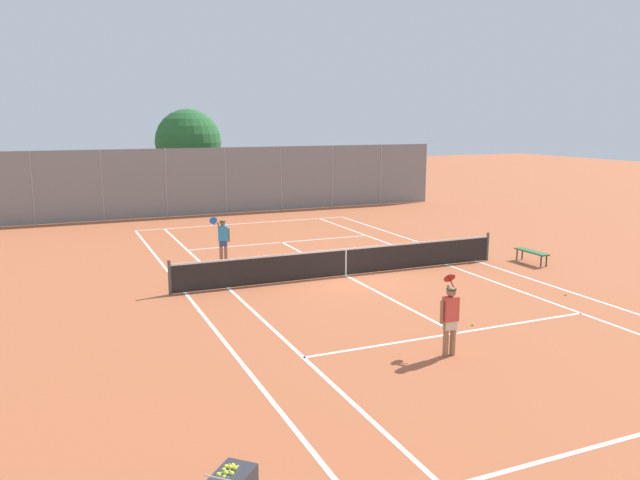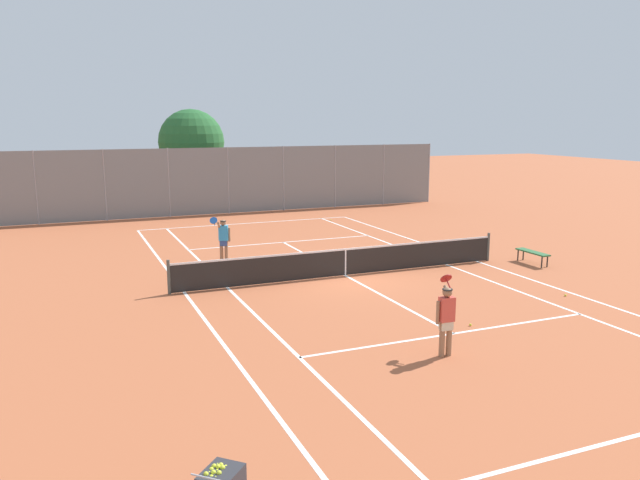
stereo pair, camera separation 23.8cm
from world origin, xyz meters
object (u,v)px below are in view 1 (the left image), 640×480
at_px(loose_tennis_ball_2, 473,324).
at_px(loose_tennis_ball_3, 222,238).
at_px(player_far_left, 223,238).
at_px(tree_behind_left, 190,145).
at_px(loose_tennis_ball_0, 250,259).
at_px(courtside_bench, 532,252).
at_px(loose_tennis_ball_1, 329,220).
at_px(tennis_net, 346,261).
at_px(loose_tennis_ball_4, 566,295).
at_px(player_near_side, 450,316).

relative_size(loose_tennis_ball_2, loose_tennis_ball_3, 1.00).
bearing_deg(player_far_left, tree_behind_left, 82.33).
xyz_separation_m(player_far_left, loose_tennis_ball_2, (4.06, -9.75, -0.89)).
bearing_deg(loose_tennis_ball_2, loose_tennis_ball_0, 107.24).
height_order(courtside_bench, tree_behind_left, tree_behind_left).
distance_m(loose_tennis_ball_0, courtside_bench, 10.57).
bearing_deg(player_far_left, loose_tennis_ball_1, 44.05).
height_order(tennis_net, tree_behind_left, tree_behind_left).
relative_size(player_far_left, courtside_bench, 1.18).
xyz_separation_m(loose_tennis_ball_2, loose_tennis_ball_4, (4.33, 1.18, 0.00)).
bearing_deg(loose_tennis_ball_1, courtside_bench, -76.83).
distance_m(loose_tennis_ball_0, loose_tennis_ball_4, 11.29).
height_order(loose_tennis_ball_4, courtside_bench, courtside_bench).
xyz_separation_m(loose_tennis_ball_1, tree_behind_left, (-5.55, 8.12, 3.75)).
distance_m(player_near_side, loose_tennis_ball_2, 2.48).
distance_m(player_far_left, loose_tennis_ball_4, 12.02).
bearing_deg(player_far_left, loose_tennis_ball_3, 76.25).
relative_size(player_near_side, tree_behind_left, 0.30).
bearing_deg(loose_tennis_ball_1, loose_tennis_ball_3, -157.27).
height_order(player_far_left, loose_tennis_ball_2, player_far_left).
xyz_separation_m(player_near_side, loose_tennis_ball_0, (-1.24, 11.23, -0.89)).
xyz_separation_m(player_near_side, courtside_bench, (8.20, 6.50, -0.52)).
xyz_separation_m(loose_tennis_ball_0, courtside_bench, (9.44, -4.73, 0.38)).
bearing_deg(loose_tennis_ball_1, loose_tennis_ball_0, -131.83).
distance_m(player_far_left, loose_tennis_ball_0, 1.37).
bearing_deg(player_far_left, tennis_net, -47.88).
xyz_separation_m(player_far_left, tree_behind_left, (2.09, 15.51, 2.86)).
xyz_separation_m(player_near_side, tree_behind_left, (-0.19, 26.74, 2.86)).
relative_size(player_near_side, loose_tennis_ball_0, 26.88).
bearing_deg(courtside_bench, loose_tennis_ball_0, 153.40).
height_order(loose_tennis_ball_1, loose_tennis_ball_4, same).
distance_m(loose_tennis_ball_3, loose_tennis_ball_4, 15.08).
distance_m(player_far_left, courtside_bench, 11.50).
xyz_separation_m(loose_tennis_ball_1, courtside_bench, (2.83, -12.11, 0.38)).
xyz_separation_m(player_far_left, loose_tennis_ball_4, (8.39, -8.56, -0.89)).
bearing_deg(loose_tennis_ball_3, tennis_net, -75.38).
bearing_deg(player_near_side, courtside_bench, 38.42).
distance_m(loose_tennis_ball_1, loose_tennis_ball_2, 17.51).
distance_m(player_far_left, tree_behind_left, 15.91).
distance_m(player_far_left, loose_tennis_ball_1, 10.67).
bearing_deg(tennis_net, loose_tennis_ball_0, 121.87).
relative_size(tennis_net, courtside_bench, 8.00).
height_order(tennis_net, courtside_bench, tennis_net).
bearing_deg(loose_tennis_ball_4, player_near_side, -156.45).
height_order(player_far_left, tree_behind_left, tree_behind_left).
bearing_deg(loose_tennis_ball_2, loose_tennis_ball_3, 101.44).
distance_m(loose_tennis_ball_0, loose_tennis_ball_1, 9.91).
height_order(player_far_left, loose_tennis_ball_4, player_far_left).
xyz_separation_m(loose_tennis_ball_0, loose_tennis_ball_2, (3.03, -9.75, 0.00)).
bearing_deg(loose_tennis_ball_4, loose_tennis_ball_3, 118.71).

